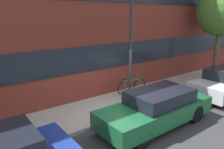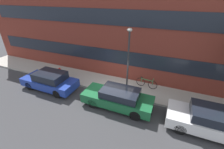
{
  "view_description": "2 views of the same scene",
  "coord_description": "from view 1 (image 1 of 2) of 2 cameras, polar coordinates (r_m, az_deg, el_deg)",
  "views": [
    {
      "loc": [
        -4.63,
        -5.71,
        3.77
      ],
      "look_at": [
        0.09,
        0.58,
        1.61
      ],
      "focal_mm": 35.0,
      "sensor_mm": 36.0,
      "label": 1
    },
    {
      "loc": [
        3.35,
        -8.06,
        6.25
      ],
      "look_at": [
        -0.18,
        0.36,
        1.38
      ],
      "focal_mm": 24.0,
      "sensor_mm": 36.0,
      "label": 2
    }
  ],
  "objects": [
    {
      "name": "street_tree",
      "position": [
        13.83,
        26.69,
        14.43
      ],
      "size": [
        2.69,
        2.69,
        5.16
      ],
      "color": "brown",
      "rests_on": "sidewalk_strip"
    },
    {
      "name": "sidewalk_strip",
      "position": [
        9.06,
        -2.58,
        -8.8
      ],
      "size": [
        28.0,
        2.27,
        0.14
      ],
      "color": "#A8A399",
      "rests_on": "ground_plane"
    },
    {
      "name": "ground_plane",
      "position": [
        8.26,
        1.98,
        -11.82
      ],
      "size": [
        56.0,
        56.0,
        0.0
      ],
      "primitive_type": "plane",
      "color": "#38383A"
    },
    {
      "name": "bicycle",
      "position": [
        10.45,
        5.19,
        -2.85
      ],
      "size": [
        1.58,
        0.44,
        0.77
      ],
      "rotation": [
        0.0,
        0.0,
        -0.12
      ],
      "color": "black",
      "rests_on": "sidewalk_strip"
    },
    {
      "name": "parked_car_green",
      "position": [
        7.81,
        11.63,
        -8.53
      ],
      "size": [
        4.35,
        1.62,
        1.28
      ],
      "rotation": [
        0.0,
        0.0,
        3.14
      ],
      "color": "#195B33",
      "rests_on": "ground_plane"
    },
    {
      "name": "lamp_post",
      "position": [
        8.33,
        4.94,
        9.21
      ],
      "size": [
        0.32,
        0.32,
        4.44
      ],
      "color": "#2D2D30",
      "rests_on": "sidewalk_strip"
    }
  ]
}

